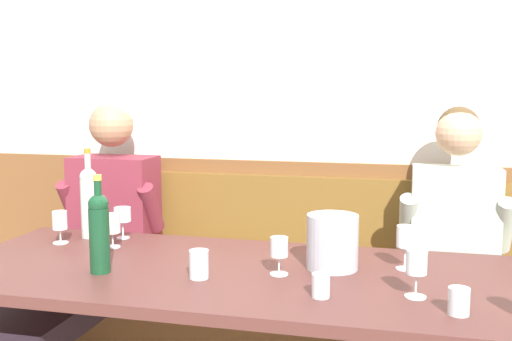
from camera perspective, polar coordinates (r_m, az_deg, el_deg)
name	(u,v)px	position (r m, az deg, el deg)	size (l,w,h in m)	color
room_wall_back	(287,84)	(3.06, 2.94, 8.27)	(6.80, 0.08, 2.80)	silver
wood_wainscot_panel	(283,258)	(3.13, 2.63, -8.34)	(6.80, 0.03, 1.01)	brown
wall_bench	(275,314)	(3.01, 1.80, -13.52)	(2.43, 0.42, 0.94)	brown
dining_table	(234,290)	(2.22, -2.14, -11.28)	(2.13, 0.87, 0.72)	#522B28
person_center_left_seat	(81,249)	(2.86, -16.37, -7.19)	(0.52, 1.33, 1.32)	#342439
person_left_seat	(461,285)	(2.48, 18.94, -10.29)	(0.48, 1.32, 1.30)	#2D2436
ice_bucket	(332,242)	(2.20, 7.30, -6.76)	(0.19, 0.19, 0.20)	#B0B5BF
wine_bottle_amber_mid	(99,230)	(2.20, -14.74, -5.51)	(0.07, 0.07, 0.35)	#154125
wine_bottle_clear_water	(89,200)	(2.73, -15.64, -2.72)	(0.07, 0.07, 0.39)	#B2C6BD
wine_glass_left_end	(279,249)	(2.11, 2.22, -7.45)	(0.06, 0.06, 0.13)	silver
wine_glass_mid_right	(406,239)	(2.24, 14.08, -6.38)	(0.07, 0.07, 0.16)	silver
wine_glass_right_end	(60,222)	(2.67, -18.22, -4.73)	(0.07, 0.07, 0.14)	silver
wine_glass_mid_left	(122,216)	(2.68, -12.63, -4.26)	(0.07, 0.07, 0.14)	silver
wine_glass_by_bottle	(112,225)	(2.54, -13.57, -5.10)	(0.07, 0.07, 0.14)	silver
wine_glass_center_front	(417,265)	(1.95, 15.07, -8.71)	(0.07, 0.07, 0.15)	silver
water_tumbler_left	(321,286)	(1.92, 6.20, -10.86)	(0.06, 0.06, 0.08)	silver
water_tumbler_center	(459,301)	(1.86, 18.79, -11.73)	(0.06, 0.06, 0.08)	silver
water_tumbler_right	(199,264)	(2.09, -5.47, -8.90)	(0.07, 0.07, 0.10)	silver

